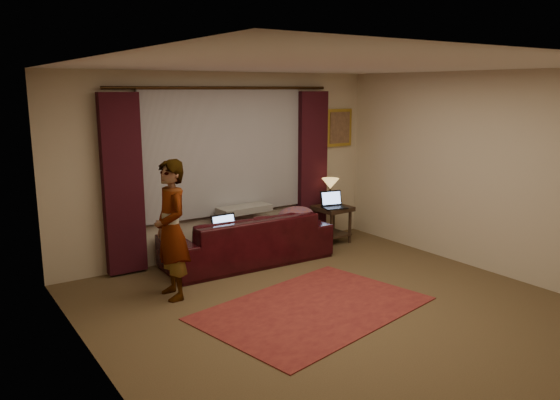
% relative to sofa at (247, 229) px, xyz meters
% --- Properties ---
extents(floor, '(5.00, 5.00, 0.01)m').
position_rel_sofa_xyz_m(floor, '(-0.05, -1.94, -0.47)').
color(floor, brown).
rests_on(floor, ground).
extents(ceiling, '(5.00, 5.00, 0.02)m').
position_rel_sofa_xyz_m(ceiling, '(-0.05, -1.94, 2.13)').
color(ceiling, silver).
rests_on(ceiling, ground).
extents(wall_back, '(5.00, 0.02, 2.60)m').
position_rel_sofa_xyz_m(wall_back, '(-0.05, 0.56, 0.83)').
color(wall_back, beige).
rests_on(wall_back, ground).
extents(wall_left, '(0.02, 5.00, 2.60)m').
position_rel_sofa_xyz_m(wall_left, '(-2.55, -1.94, 0.83)').
color(wall_left, beige).
rests_on(wall_left, ground).
extents(wall_right, '(0.02, 5.00, 2.60)m').
position_rel_sofa_xyz_m(wall_right, '(2.45, -1.94, 0.83)').
color(wall_right, beige).
rests_on(wall_right, ground).
extents(sheer_curtain, '(2.50, 0.05, 1.80)m').
position_rel_sofa_xyz_m(sheer_curtain, '(-0.05, 0.50, 1.03)').
color(sheer_curtain, '#97969E').
rests_on(sheer_curtain, wall_back).
extents(drape_left, '(0.50, 0.14, 2.30)m').
position_rel_sofa_xyz_m(drape_left, '(-1.55, 0.45, 0.71)').
color(drape_left, black).
rests_on(drape_left, floor).
extents(drape_right, '(0.50, 0.14, 2.30)m').
position_rel_sofa_xyz_m(drape_right, '(1.45, 0.45, 0.71)').
color(drape_right, black).
rests_on(drape_right, floor).
extents(curtain_rod, '(0.04, 0.04, 3.40)m').
position_rel_sofa_xyz_m(curtain_rod, '(-0.05, 0.45, 1.91)').
color(curtain_rod, '#311F0D').
rests_on(curtain_rod, wall_back).
extents(picture_frame, '(0.50, 0.04, 0.60)m').
position_rel_sofa_xyz_m(picture_frame, '(2.05, 0.53, 1.28)').
color(picture_frame, gold).
rests_on(picture_frame, wall_back).
extents(sofa, '(2.35, 1.06, 0.94)m').
position_rel_sofa_xyz_m(sofa, '(0.00, 0.00, 0.00)').
color(sofa, black).
rests_on(sofa, floor).
extents(throw_blanket, '(0.80, 0.35, 0.09)m').
position_rel_sofa_xyz_m(throw_blanket, '(0.13, 0.28, 0.47)').
color(throw_blanket, gray).
rests_on(throw_blanket, sofa).
extents(clothing_pile, '(0.63, 0.53, 0.23)m').
position_rel_sofa_xyz_m(clothing_pile, '(0.76, -0.09, 0.12)').
color(clothing_pile, brown).
rests_on(clothing_pile, sofa).
extents(laptop_sofa, '(0.37, 0.40, 0.26)m').
position_rel_sofa_xyz_m(laptop_sofa, '(-0.37, -0.15, 0.13)').
color(laptop_sofa, black).
rests_on(laptop_sofa, sofa).
extents(area_rug, '(2.70, 2.06, 0.01)m').
position_rel_sofa_xyz_m(area_rug, '(-0.24, -1.83, -0.46)').
color(area_rug, maroon).
rests_on(area_rug, floor).
extents(end_table, '(0.52, 0.52, 0.58)m').
position_rel_sofa_xyz_m(end_table, '(1.62, 0.12, -0.18)').
color(end_table, black).
rests_on(end_table, floor).
extents(tiffany_lamp, '(0.30, 0.30, 0.43)m').
position_rel_sofa_xyz_m(tiffany_lamp, '(1.62, 0.19, 0.32)').
color(tiffany_lamp, olive).
rests_on(tiffany_lamp, end_table).
extents(laptop_table, '(0.42, 0.45, 0.25)m').
position_rel_sofa_xyz_m(laptop_table, '(1.55, -0.00, 0.23)').
color(laptop_table, black).
rests_on(laptop_table, end_table).
extents(person, '(0.49, 0.49, 1.60)m').
position_rel_sofa_xyz_m(person, '(-1.37, -0.65, 0.33)').
color(person, gray).
rests_on(person, floor).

